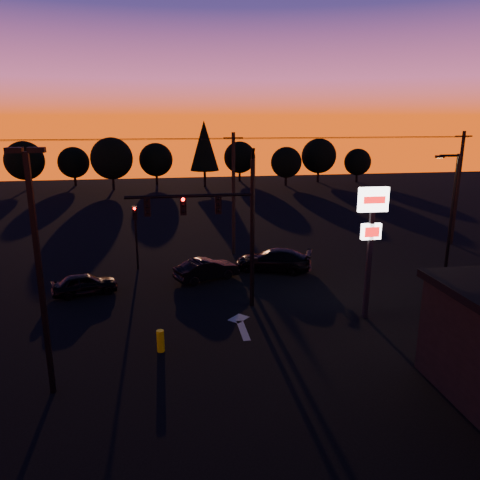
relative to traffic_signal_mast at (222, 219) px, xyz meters
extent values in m
plane|color=black|center=(0.10, -3.99, -4.94)|extent=(120.00, 120.00, 0.00)
cube|color=beige|center=(0.60, -2.99, -4.93)|extent=(0.35, 2.20, 0.01)
cube|color=beige|center=(0.60, -1.59, -4.93)|extent=(1.20, 1.20, 0.01)
cylinder|color=black|center=(1.60, 0.01, -0.94)|extent=(0.24, 0.24, 8.00)
cylinder|color=black|center=(1.60, 0.01, 3.26)|extent=(0.14, 0.52, 0.76)
cylinder|color=black|center=(-1.65, 0.01, 1.26)|extent=(6.50, 0.16, 0.16)
cube|color=black|center=(-0.20, 0.01, 0.76)|extent=(0.32, 0.22, 0.95)
sphere|color=black|center=(-0.20, -0.12, 1.11)|extent=(0.18, 0.18, 0.18)
sphere|color=black|center=(-0.20, -0.12, 0.81)|extent=(0.18, 0.18, 0.18)
sphere|color=black|center=(-0.20, -0.12, 0.51)|extent=(0.18, 0.18, 0.18)
cube|color=black|center=(-2.00, 0.01, 0.76)|extent=(0.32, 0.22, 0.95)
sphere|color=#FF0705|center=(-2.00, -0.12, 1.11)|extent=(0.18, 0.18, 0.18)
sphere|color=black|center=(-2.00, -0.12, 0.81)|extent=(0.18, 0.18, 0.18)
sphere|color=black|center=(-2.00, -0.12, 0.51)|extent=(0.18, 0.18, 0.18)
cube|color=black|center=(-3.80, 0.01, 0.76)|extent=(0.32, 0.22, 0.95)
sphere|color=black|center=(-3.80, -0.12, 1.11)|extent=(0.18, 0.18, 0.18)
sphere|color=black|center=(-3.80, -0.12, 0.81)|extent=(0.18, 0.18, 0.18)
sphere|color=black|center=(-3.80, -0.12, 0.51)|extent=(0.18, 0.18, 0.18)
cube|color=black|center=(1.78, 0.01, -2.34)|extent=(0.22, 0.18, 0.28)
cylinder|color=black|center=(-4.90, 7.51, -3.14)|extent=(0.14, 0.14, 3.60)
cube|color=black|center=(-4.90, 7.51, -1.04)|extent=(0.30, 0.20, 0.90)
sphere|color=#FF0705|center=(-4.90, 7.39, -0.72)|extent=(0.18, 0.18, 0.18)
sphere|color=black|center=(-4.90, 7.39, -1.00)|extent=(0.18, 0.18, 0.18)
sphere|color=black|center=(-4.90, 7.39, -1.28)|extent=(0.18, 0.18, 0.18)
cube|color=black|center=(-7.40, -6.99, -0.44)|extent=(0.18, 0.18, 9.00)
cube|color=black|center=(-7.75, -6.99, 4.11)|extent=(0.55, 0.30, 0.18)
cube|color=black|center=(-7.05, -6.99, 4.11)|extent=(0.55, 0.30, 0.18)
cube|color=black|center=(7.10, -2.49, -1.74)|extent=(0.22, 0.22, 6.40)
cube|color=white|center=(7.10, -2.49, 1.26)|extent=(1.50, 0.25, 1.20)
cube|color=red|center=(7.10, -2.63, 1.26)|extent=(1.10, 0.02, 0.35)
cube|color=white|center=(7.10, -2.49, -0.34)|extent=(1.00, 0.22, 0.80)
cube|color=red|center=(7.10, -2.62, -0.34)|extent=(0.75, 0.02, 0.50)
cylinder|color=black|center=(14.10, 1.51, -0.94)|extent=(0.20, 0.20, 8.00)
cylinder|color=black|center=(13.50, 1.51, 2.96)|extent=(1.20, 0.14, 0.14)
cube|color=black|center=(12.90, 1.51, 2.91)|extent=(0.50, 0.22, 0.14)
plane|color=#FFB759|center=(12.90, 1.51, 2.83)|extent=(0.35, 0.35, 0.00)
cylinder|color=black|center=(2.10, 10.01, -0.44)|extent=(0.26, 0.26, 9.00)
cube|color=black|center=(2.10, 10.01, 3.66)|extent=(1.40, 0.10, 0.10)
cylinder|color=black|center=(20.10, 10.01, -0.44)|extent=(0.26, 0.26, 9.00)
cube|color=black|center=(20.10, 10.01, 3.66)|extent=(1.40, 0.10, 0.10)
cylinder|color=black|center=(-6.90, 9.41, 3.61)|extent=(18.00, 0.02, 0.02)
cylinder|color=black|center=(-6.90, 10.01, 3.66)|extent=(18.00, 0.02, 0.02)
cylinder|color=black|center=(-6.90, 10.61, 3.61)|extent=(18.00, 0.02, 0.02)
cylinder|color=black|center=(11.10, 9.41, 3.61)|extent=(18.00, 0.02, 0.02)
cylinder|color=black|center=(11.10, 10.01, 3.66)|extent=(18.00, 0.02, 0.02)
cylinder|color=black|center=(11.10, 10.61, 3.61)|extent=(18.00, 0.02, 0.02)
cube|color=black|center=(9.10, -7.47, -3.54)|extent=(2.20, 0.05, 1.60)
cylinder|color=#CBCC00|center=(-3.37, -4.44, -4.44)|extent=(0.33, 0.33, 1.00)
cylinder|color=black|center=(-21.90, 46.01, -4.12)|extent=(0.36, 0.36, 1.62)
sphere|color=black|center=(-21.90, 46.01, -0.87)|extent=(5.36, 5.36, 5.36)
cylinder|color=black|center=(-15.90, 49.01, -4.25)|extent=(0.36, 0.36, 1.38)
sphere|color=black|center=(-15.90, 49.01, -1.50)|extent=(4.54, 4.54, 4.54)
cylinder|color=black|center=(-9.90, 44.01, -4.06)|extent=(0.36, 0.36, 1.75)
sphere|color=black|center=(-9.90, 44.01, -0.56)|extent=(5.77, 5.78, 5.78)
cylinder|color=black|center=(-3.90, 48.01, -4.19)|extent=(0.36, 0.36, 1.50)
sphere|color=black|center=(-3.90, 48.01, -1.19)|extent=(4.95, 4.95, 4.95)
cylinder|color=black|center=(3.10, 45.01, -3.75)|extent=(0.36, 0.36, 2.38)
cone|color=black|center=(3.10, 45.01, 1.00)|extent=(4.18, 4.18, 7.12)
cylinder|color=black|center=(9.10, 50.01, -4.19)|extent=(0.36, 0.36, 1.50)
sphere|color=black|center=(9.10, 50.01, -1.19)|extent=(4.95, 4.95, 4.95)
cylinder|color=black|center=(15.10, 44.01, -4.25)|extent=(0.36, 0.36, 1.38)
sphere|color=black|center=(15.10, 44.01, -1.50)|extent=(4.54, 4.54, 4.54)
cylinder|color=black|center=(21.10, 47.01, -4.12)|extent=(0.36, 0.36, 1.62)
sphere|color=black|center=(21.10, 47.01, -0.87)|extent=(5.36, 5.36, 5.36)
cylinder|color=black|center=(27.10, 46.01, -4.31)|extent=(0.36, 0.36, 1.25)
sphere|color=black|center=(27.10, 46.01, -1.81)|extent=(4.12, 4.12, 4.12)
imported|color=black|center=(-7.73, 3.26, -4.31)|extent=(3.95, 2.36, 1.26)
imported|color=black|center=(-0.45, 4.61, -4.26)|extent=(4.36, 2.97, 1.36)
imported|color=black|center=(4.16, 5.72, -4.20)|extent=(5.49, 3.75, 1.48)
camera|label=1|loc=(-2.95, -23.58, 5.22)|focal=35.00mm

